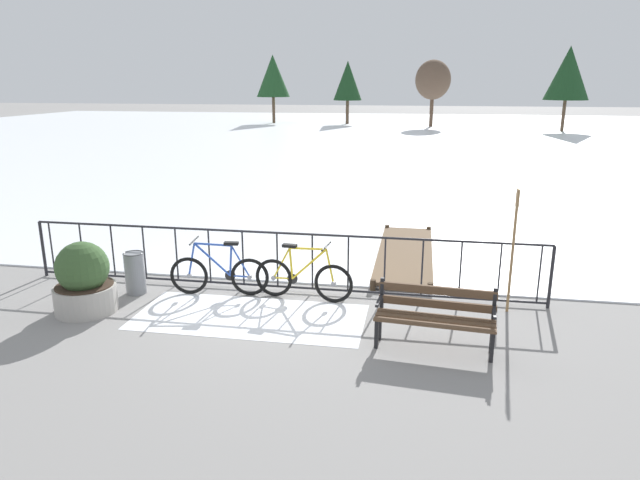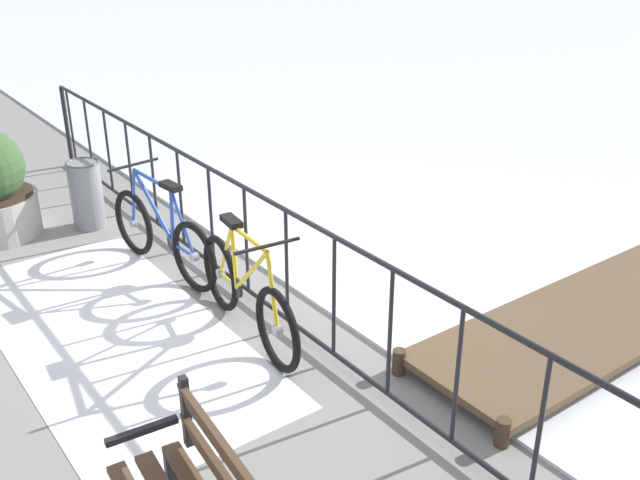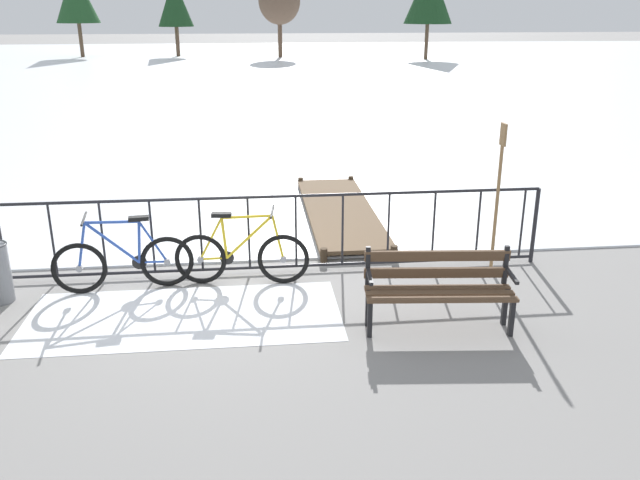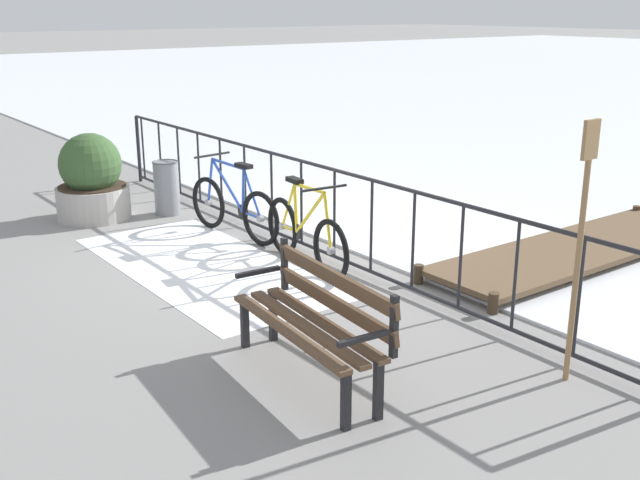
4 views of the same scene
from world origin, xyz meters
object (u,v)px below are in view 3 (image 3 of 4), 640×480
object	(u,v)px
bicycle_second	(124,262)
park_bench	(438,284)
bicycle_near_railing	(242,256)
oar_upright	(498,189)

from	to	relation	value
bicycle_second	park_bench	distance (m)	3.85
bicycle_near_railing	bicycle_second	bearing A→B (deg)	-178.50
park_bench	bicycle_second	bearing A→B (deg)	158.72
bicycle_near_railing	oar_upright	xyz separation A→B (m)	(3.31, 0.06, 0.77)
bicycle_near_railing	park_bench	xyz separation A→B (m)	(2.14, -1.44, 0.14)
bicycle_near_railing	bicycle_second	xyz separation A→B (m)	(-1.45, -0.04, 0.00)
bicycle_near_railing	park_bench	distance (m)	2.58
park_bench	bicycle_near_railing	bearing A→B (deg)	146.13
bicycle_near_railing	bicycle_second	world-z (taller)	same
bicycle_second	bicycle_near_railing	bearing A→B (deg)	1.50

